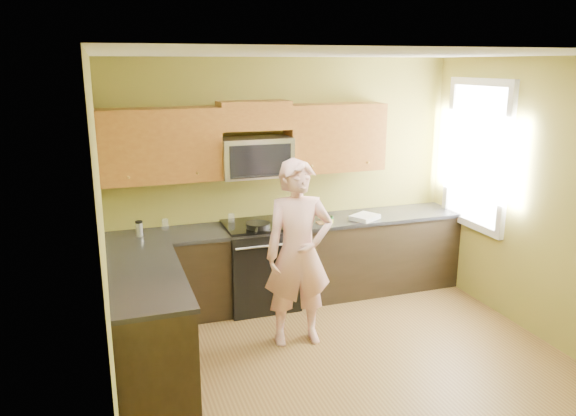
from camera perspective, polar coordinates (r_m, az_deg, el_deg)
name	(u,v)px	position (r m, az deg, el deg)	size (l,w,h in m)	color
floor	(357,374)	(5.10, 7.15, -16.59)	(4.00, 4.00, 0.00)	brown
ceiling	(369,54)	(4.37, 8.31, 15.34)	(4.00, 4.00, 0.00)	white
wall_back	(285,179)	(6.35, -0.33, 2.98)	(4.00, 4.00, 0.00)	olive
wall_front	(547,339)	(3.02, 25.08, -12.07)	(4.00, 4.00, 0.00)	olive
wall_left	(105,253)	(4.10, -18.30, -4.40)	(4.00, 4.00, 0.00)	olive
wall_right	(558,207)	(5.71, 25.99, 0.13)	(4.00, 4.00, 0.00)	olive
cabinet_back_run	(293,263)	(6.33, 0.55, -5.65)	(4.00, 0.60, 0.88)	black
cabinet_left_run	(149,327)	(5.01, -14.09, -11.81)	(0.60, 1.60, 0.88)	black
countertop_back	(294,224)	(6.17, 0.59, -1.67)	(4.00, 0.62, 0.04)	black
countertop_left	(147,277)	(4.83, -14.31, -6.90)	(0.62, 1.60, 0.04)	black
stove	(260,265)	(6.18, -2.89, -5.83)	(0.76, 0.65, 0.95)	black
microwave	(256,176)	(6.03, -3.34, 3.29)	(0.76, 0.40, 0.42)	silver
upper_cab_left	(162,182)	(5.88, -12.77, 2.66)	(1.22, 0.33, 0.75)	brown
upper_cab_right	(334,170)	(6.37, 4.77, 3.88)	(1.12, 0.33, 0.75)	brown
upper_cab_over_mw	(254,115)	(5.97, -3.52, 9.48)	(0.76, 0.33, 0.30)	brown
window	(477,155)	(6.52, 18.83, 5.19)	(0.06, 1.06, 1.66)	white
woman	(299,254)	(5.25, 1.09, -4.71)	(0.66, 0.43, 1.79)	#EF7E77
frying_pan	(258,228)	(5.87, -3.10, -2.05)	(0.26, 0.45, 0.06)	black
butter_tub	(328,223)	(6.18, 4.10, -1.51)	(0.12, 0.12, 0.09)	#F8FC42
toast_slice	(322,223)	(6.14, 3.50, -1.51)	(0.11, 0.11, 0.01)	#B27F47
napkin_a	(301,221)	(6.11, 1.31, -1.36)	(0.11, 0.12, 0.06)	silver
napkin_b	(323,216)	(6.30, 3.57, -0.85)	(0.12, 0.13, 0.07)	silver
dish_towel	(365,217)	(6.34, 7.88, -0.94)	(0.30, 0.24, 0.05)	white
travel_mug	(140,236)	(5.88, -14.97, -2.82)	(0.08, 0.08, 0.16)	silver
glass_a	(165,225)	(6.02, -12.49, -1.68)	(0.07, 0.07, 0.12)	silver
glass_c	(231,219)	(6.10, -5.83, -1.15)	(0.07, 0.07, 0.12)	silver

